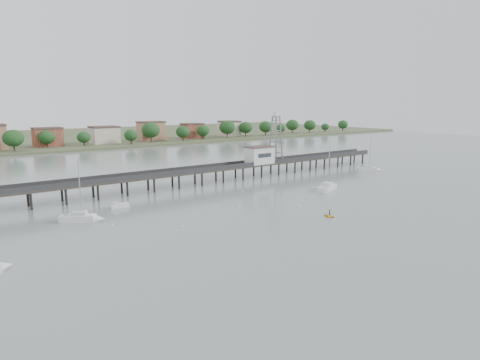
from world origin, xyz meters
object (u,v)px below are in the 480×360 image
(lattice_tower, at_px, (276,139))
(sailboat_b, at_px, (86,218))
(pier, at_px, (187,172))
(white_tender, at_px, (119,206))
(sailboat_c, at_px, (329,187))
(yellow_dinghy, at_px, (329,217))
(sailboat_e, at_px, (371,169))

(lattice_tower, height_order, sailboat_b, lattice_tower)
(pier, bearing_deg, white_tender, -153.77)
(sailboat_c, distance_m, yellow_dinghy, 26.67)
(white_tender, xyz_separation_m, yellow_dinghy, (30.77, -31.58, -0.46))
(yellow_dinghy, bearing_deg, sailboat_e, 22.03)
(sailboat_b, bearing_deg, white_tender, 69.24)
(sailboat_b, distance_m, sailboat_c, 60.04)
(sailboat_b, height_order, yellow_dinghy, sailboat_b)
(pier, xyz_separation_m, yellow_dinghy, (7.92, -42.83, -3.79))
(sailboat_c, height_order, sailboat_e, sailboat_c)
(pier, height_order, yellow_dinghy, pier)
(lattice_tower, relative_size, white_tender, 3.92)
(pier, height_order, white_tender, pier)
(pier, xyz_separation_m, lattice_tower, (31.50, 0.00, 7.31))
(sailboat_c, bearing_deg, pier, 118.06)
(lattice_tower, relative_size, yellow_dinghy, 6.68)
(pier, bearing_deg, lattice_tower, 0.00)
(pier, relative_size, sailboat_b, 12.01)
(sailboat_b, relative_size, yellow_dinghy, 5.38)
(sailboat_e, bearing_deg, sailboat_c, -128.23)
(lattice_tower, bearing_deg, white_tender, -168.30)
(sailboat_b, distance_m, sailboat_e, 92.61)
(lattice_tower, distance_m, sailboat_c, 27.59)
(yellow_dinghy, bearing_deg, white_tender, 128.08)
(sailboat_c, xyz_separation_m, white_tender, (-50.85, 14.04, -0.18))
(lattice_tower, xyz_separation_m, sailboat_b, (-63.05, -17.68, -10.45))
(lattice_tower, distance_m, sailboat_e, 34.44)
(lattice_tower, height_order, yellow_dinghy, lattice_tower)
(pier, distance_m, white_tender, 25.68)
(pier, distance_m, yellow_dinghy, 43.73)
(sailboat_b, height_order, sailboat_e, sailboat_b)
(pier, relative_size, lattice_tower, 9.68)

